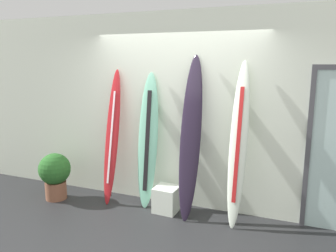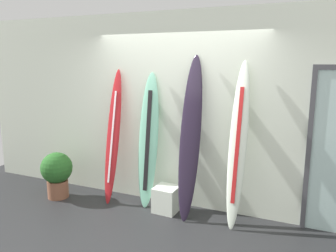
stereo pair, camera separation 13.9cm
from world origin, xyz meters
The scene contains 8 objects.
ground centered at (0.00, 0.00, -0.02)m, with size 8.00×8.00×0.04m, color #242527.
wall_back centered at (0.00, 1.30, 1.40)m, with size 7.20×0.20×2.80m, color silver.
surfboard_crimson centered at (-0.94, 0.94, 0.98)m, with size 0.24×0.45×2.00m.
surfboard_seafoam centered at (-0.38, 1.01, 0.98)m, with size 0.31×0.36×1.96m.
surfboard_charcoal centered at (0.29, 0.92, 1.09)m, with size 0.30×0.54×2.20m.
surfboard_ivory centered at (0.93, 0.93, 1.07)m, with size 0.24×0.49×2.13m.
display_block_left centered at (-0.05, 0.90, 0.18)m, with size 0.34×0.34×0.36m.
potted_plant centered at (-1.81, 0.67, 0.41)m, with size 0.48×0.48×0.73m.
Camera 1 is at (1.61, -3.21, 2.12)m, focal length 35.46 mm.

